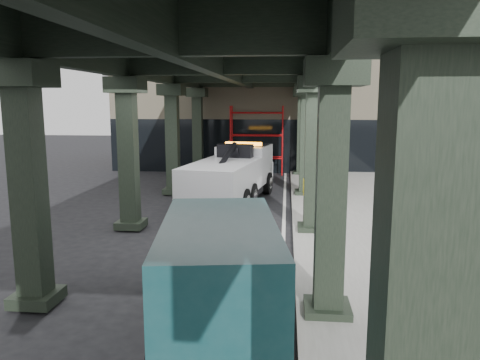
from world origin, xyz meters
The scene contains 8 objects.
ground centered at (0.00, 0.00, 0.00)m, with size 90.00×90.00×0.00m, color black.
sidewalk centered at (4.50, 2.00, 0.07)m, with size 5.00×40.00×0.15m, color gray.
lane_stripe centered at (1.70, 2.00, 0.01)m, with size 0.12×38.00×0.01m, color silver.
viaduct centered at (-0.40, 2.00, 5.46)m, with size 7.40×32.00×6.40m.
building centered at (2.00, 20.00, 4.00)m, with size 22.00×10.00×8.00m, color #C6B793.
scaffolding centered at (0.00, 14.64, 2.11)m, with size 3.08×0.88×4.00m.
tow_truck centered at (-0.48, 6.59, 1.25)m, with size 3.33×8.02×2.56m.
towed_van centered at (0.58, -4.77, 1.17)m, with size 2.79×5.58×2.17m.
Camera 1 is at (1.76, -12.77, 4.22)m, focal length 35.00 mm.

